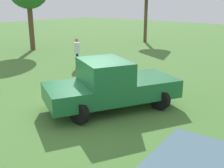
# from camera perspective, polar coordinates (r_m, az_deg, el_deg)

# --- Properties ---
(ground_plane) EXTENTS (80.00, 80.00, 0.00)m
(ground_plane) POSITION_cam_1_polar(r_m,az_deg,el_deg) (9.92, -5.55, -5.42)
(ground_plane) COLOR #477533
(pickup_truck) EXTENTS (3.86, 5.07, 1.78)m
(pickup_truck) POSITION_cam_1_polar(r_m,az_deg,el_deg) (9.77, -0.65, -0.01)
(pickup_truck) COLOR black
(pickup_truck) RESTS_ON ground_plane
(person_bystander) EXTENTS (0.45, 0.45, 1.68)m
(person_bystander) POSITION_cam_1_polar(r_m,az_deg,el_deg) (16.18, -7.23, 6.78)
(person_bystander) COLOR black
(person_bystander) RESTS_ON ground_plane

